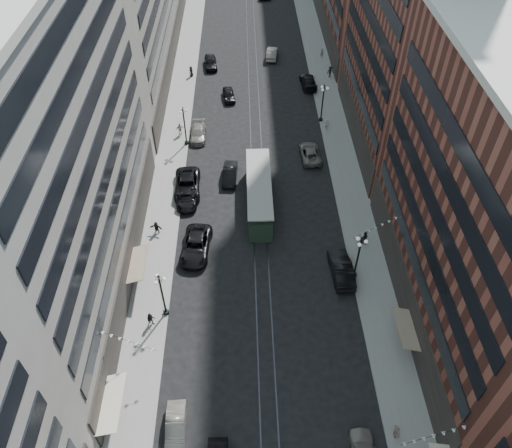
{
  "coord_description": "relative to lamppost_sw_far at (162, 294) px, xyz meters",
  "views": [
    {
      "loc": [
        -1.49,
        0.45,
        39.14
      ],
      "look_at": [
        -0.56,
        34.75,
        5.0
      ],
      "focal_mm": 35.0,
      "sensor_mm": 36.0,
      "label": 1
    }
  ],
  "objects": [
    {
      "name": "ground",
      "position": [
        9.2,
        32.0,
        -3.1
      ],
      "size": [
        220.0,
        220.0,
        0.0
      ],
      "primitive_type": "plane",
      "color": "black",
      "rests_on": "ground"
    },
    {
      "name": "sidewalk_west",
      "position": [
        -1.8,
        42.0,
        -3.02
      ],
      "size": [
        4.0,
        180.0,
        0.15
      ],
      "primitive_type": "cube",
      "color": "gray",
      "rests_on": "ground"
    },
    {
      "name": "sidewalk_east",
      "position": [
        20.2,
        42.0,
        -3.02
      ],
      "size": [
        4.0,
        180.0,
        0.15
      ],
      "primitive_type": "cube",
      "color": "gray",
      "rests_on": "ground"
    },
    {
      "name": "rail_west",
      "position": [
        8.5,
        42.0,
        -3.09
      ],
      "size": [
        0.12,
        180.0,
        0.02
      ],
      "primitive_type": "cube",
      "color": "#2D2D33",
      "rests_on": "ground"
    },
    {
      "name": "rail_east",
      "position": [
        9.9,
        42.0,
        -3.09
      ],
      "size": [
        0.12,
        180.0,
        0.02
      ],
      "primitive_type": "cube",
      "color": "#2D2D33",
      "rests_on": "ground"
    },
    {
      "name": "building_west_mid",
      "position": [
        -7.8,
        5.0,
        10.9
      ],
      "size": [
        8.0,
        36.0,
        28.0
      ],
      "primitive_type": "cube",
      "color": "#9B968A",
      "rests_on": "ground"
    },
    {
      "name": "building_east_mid",
      "position": [
        26.2,
        -0.0,
        8.9
      ],
      "size": [
        8.0,
        30.0,
        24.0
      ],
      "primitive_type": "cube",
      "color": "brown",
      "rests_on": "ground"
    },
    {
      "name": "lamppost_sw_far",
      "position": [
        0.0,
        0.0,
        0.0
      ],
      "size": [
        1.03,
        1.14,
        5.52
      ],
      "color": "black",
      "rests_on": "sidewalk_west"
    },
    {
      "name": "lamppost_sw_mid",
      "position": [
        0.0,
        27.0,
        0.0
      ],
      "size": [
        1.03,
        1.14,
        5.52
      ],
      "color": "black",
      "rests_on": "sidewalk_west"
    },
    {
      "name": "lamppost_se_far",
      "position": [
        18.4,
        4.0,
        0.0
      ],
      "size": [
        1.03,
        1.14,
        5.52
      ],
      "color": "black",
      "rests_on": "sidewalk_east"
    },
    {
      "name": "lamppost_se_mid",
      "position": [
        18.4,
        32.0,
        0.0
      ],
      "size": [
        1.03,
        1.14,
        5.52
      ],
      "color": "black",
      "rests_on": "sidewalk_east"
    },
    {
      "name": "streetcar",
      "position": [
        9.2,
        14.99,
        -1.52
      ],
      "size": [
        2.72,
        12.31,
        3.41
      ],
      "color": "#253A29",
      "rests_on": "ground"
    },
    {
      "name": "car_1",
      "position": [
        1.91,
        -11.09,
        -2.4
      ],
      "size": [
        1.61,
        4.26,
        1.39
      ],
      "primitive_type": "imported",
      "rotation": [
        0.0,
        0.0,
        0.03
      ],
      "color": "slate",
      "rests_on": "ground"
    },
    {
      "name": "car_2",
      "position": [
        2.39,
        7.86,
        -2.25
      ],
      "size": [
        3.41,
        6.36,
        1.7
      ],
      "primitive_type": "imported",
      "rotation": [
        0.0,
        0.0,
        -0.1
      ],
      "color": "black",
      "rests_on": "ground"
    },
    {
      "name": "pedestrian_2",
      "position": [
        -1.17,
        -1.26,
        -2.15
      ],
      "size": [
        0.86,
        0.61,
        1.6
      ],
      "primitive_type": "imported",
      "rotation": [
        0.0,
        0.0,
        0.26
      ],
      "color": "black",
      "rests_on": "sidewalk_west"
    },
    {
      "name": "pedestrian_4",
      "position": [
        18.9,
        -12.03,
        -2.08
      ],
      "size": [
        0.57,
        1.06,
        1.74
      ],
      "primitive_type": "imported",
      "rotation": [
        0.0,
        0.0,
        1.68
      ],
      "color": "#B6A797",
      "rests_on": "sidewalk_east"
    },
    {
      "name": "car_7",
      "position": [
        0.8,
        15.66,
        -2.42
      ],
      "size": [
        2.62,
        5.03,
        1.35
      ],
      "primitive_type": "imported",
      "rotation": [
        0.0,
        0.0,
        0.08
      ],
      "color": "black",
      "rests_on": "ground"
    },
    {
      "name": "car_8",
      "position": [
        1.47,
        28.61,
        -2.38
      ],
      "size": [
        2.04,
        4.93,
        1.42
      ],
      "primitive_type": "imported",
      "rotation": [
        0.0,
        0.0,
        0.01
      ],
      "color": "slate",
      "rests_on": "ground"
    },
    {
      "name": "car_9",
      "position": [
        2.4,
        48.33,
        -2.29
      ],
      "size": [
        2.41,
        4.93,
        1.62
      ],
      "primitive_type": "imported",
      "rotation": [
        0.0,
        0.0,
        0.11
      ],
      "color": "black",
      "rests_on": "ground"
    },
    {
      "name": "car_10",
      "position": [
        17.11,
        4.33,
        -2.2
      ],
      "size": [
        2.21,
        5.54,
        1.79
      ],
      "primitive_type": "imported",
      "rotation": [
        0.0,
        0.0,
        3.2
      ],
      "color": "black",
      "rests_on": "ground"
    },
    {
      "name": "car_11",
      "position": [
        16.0,
        23.73,
        -2.36
      ],
      "size": [
        2.77,
        5.42,
        1.47
      ],
      "primitive_type": "imported",
      "rotation": [
        0.0,
        0.0,
        3.21
      ],
      "color": "#68645D",
      "rests_on": "ground"
    },
    {
      "name": "car_12",
      "position": [
        17.6,
        41.78,
        -2.32
      ],
      "size": [
        2.55,
        5.49,
        1.55
      ],
      "primitive_type": "imported",
      "rotation": [
        0.0,
        0.0,
        3.21
      ],
      "color": "black",
      "rests_on": "ground"
    },
    {
      "name": "car_13",
      "position": [
        5.45,
        38.31,
        -2.4
      ],
      "size": [
        2.14,
        4.24,
        1.38
      ],
      "primitive_type": "imported",
      "rotation": [
        0.0,
        0.0,
        0.13
      ],
      "color": "black",
      "rests_on": "ground"
    },
    {
      "name": "car_14",
      "position": [
        12.48,
        51.19,
        -2.31
      ],
      "size": [
        2.23,
        4.92,
        1.56
      ],
      "primitive_type": "imported",
      "rotation": [
        0.0,
        0.0,
        3.02
      ],
      "color": "gray",
      "rests_on": "ground"
    },
    {
      "name": "pedestrian_5",
      "position": [
        -2.04,
        10.62,
        -2.2
      ],
      "size": [
        1.45,
        0.72,
        1.5
      ],
      "primitive_type": "imported",
      "rotation": [
        0.0,
        0.0,
        -0.24
      ],
      "color": "black",
      "rests_on": "sidewalk_west"
    },
    {
      "name": "pedestrian_6",
      "position": [
        -0.98,
        29.06,
        -2.05
      ],
      "size": [
        1.14,
        0.76,
        1.79
      ],
      "primitive_type": "imported",
      "rotation": [
        0.0,
        0.0,
        3.44
      ],
      "color": "#B4A695",
      "rests_on": "sidewalk_west"
    },
    {
      "name": "pedestrian_7",
      "position": [
        20.18,
        8.47,
        -2.16
      ],
      "size": [
        0.87,
        0.68,
        1.58
      ],
      "primitive_type": "imported",
      "rotation": [
        0.0,
        0.0,
        2.76
      ],
      "color": "black",
      "rests_on": "sidewalk_east"
    },
    {
      "name": "pedestrian_8",
      "position": [
        18.89,
        29.88,
        -2.16
      ],
      "size": [
        0.58,
        0.38,
        1.58
      ],
      "primitive_type": "imported",
      "rotation": [
        0.0,
        0.0,
        3.14
      ],
      "color": "beige",
      "rests_on": "sidewalk_east"
    },
    {
      "name": "pedestrian_9",
      "position": [
        21.29,
        44.23,
        -2.06
      ],
      "size": [
        1.23,
        0.75,
        1.78
      ],
      "primitive_type": "imported",
      "rotation": [
        0.0,
        0.0,
        0.26
      ],
      "color": "black",
      "rests_on": "sidewalk_east"
    },
    {
      "name": "car_extra_0",
      "position": [
        0.8,
        17.64,
        -2.21
      ],
      "size": [
        3.19,
        6.47,
        1.77
      ],
      "primitive_type": "imported",
      "rotation": [
        0.0,
        0.0,
        0.04
      ],
      "color": "black",
      "rests_on": "ground"
    },
    {
      "name": "car_extra_2",
      "position": [
        5.82,
        19.71,
        -2.33
      ],
      "size": [
        1.9,
        4.74,
        1.53
      ],
      "primitive_type": "imported",
      "rotation": [
        0.0,
        0.0,
        -0.06
      ],
      "color": "black",
      "rests_on": "ground"
    },
    {
      "name": "pedestrian_extra_0",
      "position": [
        -0.52,
        45.09,
        -2.13
      ],
      "size": [
        0.83,
        0.9,
        1.63
      ],
      "primitive_type": "imported",
      "rotation": [
        0.0,
        0.0,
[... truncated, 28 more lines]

